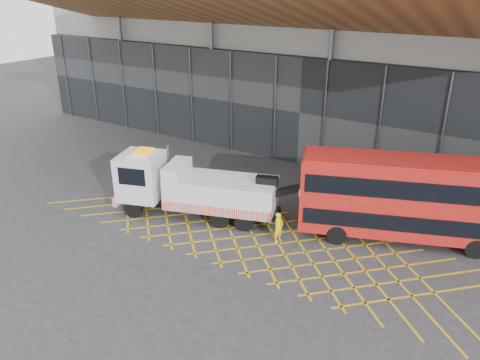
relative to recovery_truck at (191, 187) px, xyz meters
The scene contains 6 objects.
ground_plane 1.86m from the recovery_truck, 151.94° to the right, with size 120.00×120.00×0.00m, color #2C2C2F.
road_markings 4.79m from the recovery_truck, ahead, with size 26.36×7.16×0.01m.
construction_building 19.62m from the recovery_truck, 85.13° to the left, with size 55.00×23.97×18.00m.
recovery_truck is the anchor object (origin of this frame).
bus_towed 12.24m from the recovery_truck, 18.44° to the left, with size 11.59×6.50×4.65m.
worker 5.99m from the recovery_truck, ahead, with size 0.63×0.41×1.71m, color yellow.
Camera 1 is at (16.29, -19.48, 13.13)m, focal length 35.00 mm.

